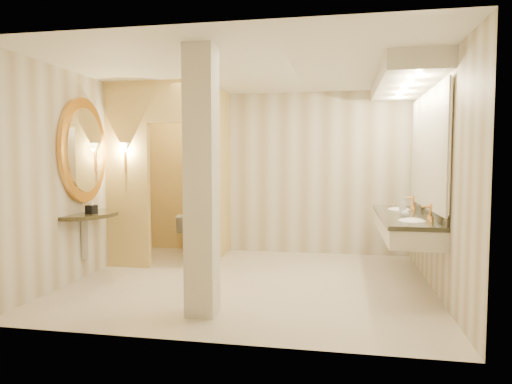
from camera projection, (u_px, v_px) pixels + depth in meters
floor at (250, 282)px, 5.90m from camera, size 4.50×4.50×0.00m
ceiling at (250, 70)px, 5.71m from camera, size 4.50×4.50×0.00m
wall_back at (273, 173)px, 7.76m from camera, size 4.50×0.02×2.70m
wall_front at (204, 186)px, 3.84m from camera, size 4.50×0.02×2.70m
wall_left at (89, 176)px, 6.21m from camera, size 0.02×4.00×2.70m
wall_right at (437, 179)px, 5.39m from camera, size 0.02×4.00×2.70m
toilet_closet at (190, 172)px, 6.95m from camera, size 1.50×1.55×2.70m
wall_sconce at (125, 149)px, 6.55m from camera, size 0.14×0.14×0.42m
vanity at (408, 156)px, 5.81m from camera, size 0.75×2.48×2.09m
console_shelf at (84, 177)px, 6.02m from camera, size 1.06×1.06×1.98m
pillar at (202, 182)px, 4.56m from camera, size 0.30×0.30×2.70m
tissue_box at (91, 209)px, 5.91m from camera, size 0.13×0.13×0.11m
toilet at (190, 232)px, 7.85m from camera, size 0.47×0.71×0.67m
soap_bottle_a at (402, 208)px, 6.00m from camera, size 0.08×0.08×0.13m
soap_bottle_b at (405, 212)px, 5.54m from camera, size 0.10×0.10×0.12m
soap_bottle_c at (403, 206)px, 5.95m from camera, size 0.08×0.08×0.21m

